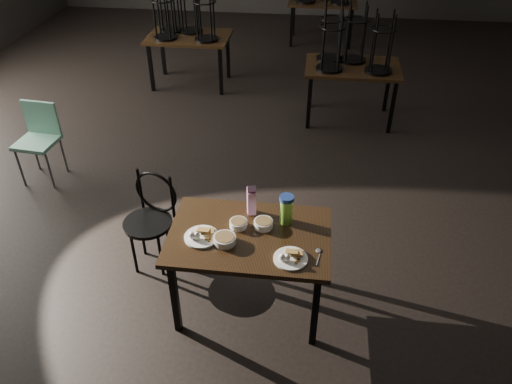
# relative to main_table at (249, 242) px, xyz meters

# --- Properties ---
(main_table) EXTENTS (1.20, 0.80, 0.75)m
(main_table) POSITION_rel_main_table_xyz_m (0.00, 0.00, 0.00)
(main_table) COLOR black
(main_table) RESTS_ON ground
(plate_left) EXTENTS (0.26, 0.26, 0.08)m
(plate_left) POSITION_rel_main_table_xyz_m (-0.34, -0.08, 0.10)
(plate_left) COLOR white
(plate_left) RESTS_ON main_table
(plate_right) EXTENTS (0.24, 0.24, 0.08)m
(plate_right) POSITION_rel_main_table_xyz_m (0.32, -0.23, 0.10)
(plate_right) COLOR white
(plate_right) RESTS_ON main_table
(bowl_near) EXTENTS (0.13, 0.13, 0.05)m
(bowl_near) POSITION_rel_main_table_xyz_m (-0.09, 0.08, 0.11)
(bowl_near) COLOR white
(bowl_near) RESTS_ON main_table
(bowl_far) EXTENTS (0.14, 0.14, 0.06)m
(bowl_far) POSITION_rel_main_table_xyz_m (0.09, 0.10, 0.11)
(bowl_far) COLOR white
(bowl_far) RESTS_ON main_table
(bowl_big) EXTENTS (0.16, 0.16, 0.06)m
(bowl_big) POSITION_rel_main_table_xyz_m (-0.16, -0.11, 0.11)
(bowl_big) COLOR white
(bowl_big) RESTS_ON main_table
(juice_carton) EXTENTS (0.08, 0.08, 0.26)m
(juice_carton) POSITION_rel_main_table_xyz_m (-0.02, 0.26, 0.20)
(juice_carton) COLOR #81175E
(juice_carton) RESTS_ON main_table
(water_bottle) EXTENTS (0.13, 0.13, 0.24)m
(water_bottle) POSITION_rel_main_table_xyz_m (0.26, 0.18, 0.20)
(water_bottle) COLOR #88DD41
(water_bottle) RESTS_ON main_table
(spoon) EXTENTS (0.05, 0.18, 0.01)m
(spoon) POSITION_rel_main_table_xyz_m (0.51, -0.13, 0.08)
(spoon) COLOR silver
(spoon) RESTS_ON main_table
(bentwood_chair) EXTENTS (0.45, 0.45, 0.88)m
(bentwood_chair) POSITION_rel_main_table_xyz_m (-0.90, 0.43, -0.15)
(bentwood_chair) COLOR black
(bentwood_chair) RESTS_ON ground
(school_chair) EXTENTS (0.43, 0.43, 0.86)m
(school_chair) POSITION_rel_main_table_xyz_m (-2.51, 1.62, -0.15)
(school_chair) COLOR #74B599
(school_chair) RESTS_ON ground
(bg_table_left) EXTENTS (1.20, 0.80, 1.48)m
(bg_table_left) POSITION_rel_main_table_xyz_m (-1.51, 4.30, 0.13)
(bg_table_left) COLOR black
(bg_table_left) RESTS_ON ground
(bg_table_right) EXTENTS (1.20, 0.80, 1.48)m
(bg_table_right) POSITION_rel_main_table_xyz_m (0.84, 3.42, 0.13)
(bg_table_right) COLOR black
(bg_table_right) RESTS_ON ground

